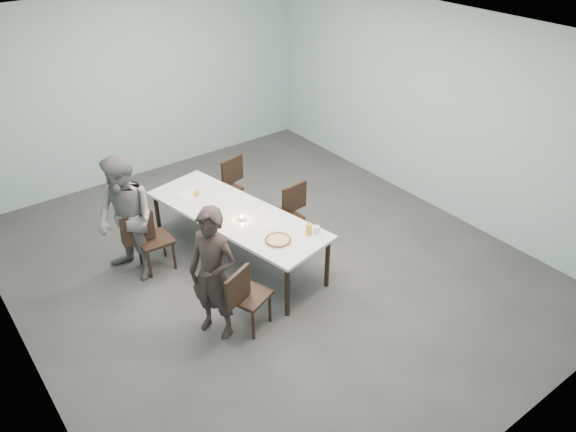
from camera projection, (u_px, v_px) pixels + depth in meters
ground at (266, 264)px, 7.50m from camera, size 7.00×7.00×0.00m
room_shell at (262, 122)px, 6.44m from camera, size 6.02×7.02×3.01m
table at (236, 217)px, 7.21m from camera, size 1.38×2.72×0.75m
chair_near_left at (244, 294)px, 6.19m from camera, size 0.65×0.55×0.87m
chair_far_left at (148, 237)px, 7.16m from camera, size 0.62×0.44×0.87m
chair_near_right at (288, 211)px, 7.70m from camera, size 0.63×0.45×0.87m
chair_far_right at (228, 183)px, 8.39m from camera, size 0.65×0.50×0.87m
diner_near at (213, 274)px, 6.01m from camera, size 0.60×0.69×1.60m
diner_far at (126, 219)px, 6.89m from camera, size 0.84×0.96×1.67m
pizza at (278, 240)px, 6.62m from camera, size 0.34×0.34×0.04m
side_plate at (273, 226)px, 6.92m from camera, size 0.18×0.18×0.01m
beer_glass at (309, 229)px, 6.72m from camera, size 0.08×0.08×0.15m
water_tumbler at (317, 230)px, 6.76m from camera, size 0.08×0.08×0.09m
tealight at (242, 218)px, 7.03m from camera, size 0.06×0.06×0.05m
amber_tumbler at (197, 193)px, 7.54m from camera, size 0.07×0.07×0.08m
menu at (189, 194)px, 7.59m from camera, size 0.34×0.27×0.01m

